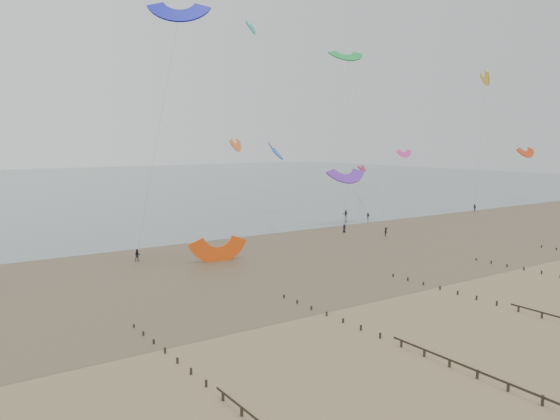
{
  "coord_description": "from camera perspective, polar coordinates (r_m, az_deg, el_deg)",
  "views": [
    {
      "loc": [
        -49.26,
        -38.94,
        18.29
      ],
      "look_at": [
        -3.66,
        28.0,
        8.0
      ],
      "focal_mm": 35.0,
      "sensor_mm": 36.0,
      "label": 1
    }
  ],
  "objects": [
    {
      "name": "ground",
      "position": [
        65.4,
        16.92,
        -9.32
      ],
      "size": [
        500.0,
        500.0,
        0.0
      ],
      "primitive_type": "plane",
      "color": "brown",
      "rests_on": "ground"
    },
    {
      "name": "sea_and_shore",
      "position": [
        88.06,
        -2.58,
        -4.75
      ],
      "size": [
        500.0,
        665.0,
        0.03
      ],
      "color": "#475654",
      "rests_on": "ground"
    },
    {
      "name": "kitesurfers",
      "position": [
        114.59,
        5.81,
        -1.54
      ],
      "size": [
        117.38,
        25.19,
        1.83
      ],
      "color": "black",
      "rests_on": "ground"
    },
    {
      "name": "grounded_kite",
      "position": [
        84.27,
        -6.43,
        -5.34
      ],
      "size": [
        8.4,
        6.92,
        4.25
      ],
      "primitive_type": null,
      "rotation": [
        1.54,
        0.0,
        -0.12
      ],
      "color": "#F14B0F",
      "rests_on": "ground"
    },
    {
      "name": "kites_airborne",
      "position": [
        132.98,
        -14.4,
        7.99
      ],
      "size": [
        226.79,
        122.67,
        43.88
      ],
      "color": "yellow",
      "rests_on": "ground"
    }
  ]
}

